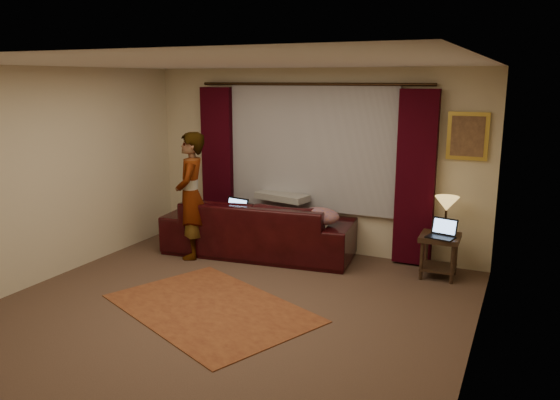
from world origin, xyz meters
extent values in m
cube|color=brown|center=(0.00, 0.00, -0.01)|extent=(5.00, 5.00, 0.01)
cube|color=silver|center=(0.00, 0.00, 2.60)|extent=(5.00, 5.00, 0.02)
cube|color=beige|center=(0.00, 2.50, 1.30)|extent=(5.00, 0.02, 2.60)
cube|color=beige|center=(0.00, -2.50, 1.30)|extent=(5.00, 0.02, 2.60)
cube|color=beige|center=(-2.50, 0.00, 1.30)|extent=(0.02, 5.00, 2.60)
cube|color=beige|center=(2.50, 0.00, 1.30)|extent=(0.02, 5.00, 2.60)
cube|color=#9D9CA4|center=(0.00, 2.44, 1.50)|extent=(2.50, 0.05, 1.80)
cube|color=black|center=(-1.50, 2.39, 1.18)|extent=(0.50, 0.14, 2.30)
cube|color=black|center=(1.50, 2.39, 1.18)|extent=(0.50, 0.14, 2.30)
cylinder|color=black|center=(0.00, 2.39, 2.38)|extent=(0.04, 0.04, 3.40)
cube|color=gold|center=(2.10, 2.47, 1.75)|extent=(0.50, 0.04, 0.60)
imported|color=black|center=(-0.57, 1.96, 0.54)|extent=(2.79, 1.46, 1.08)
cube|color=gray|center=(-0.37, 2.28, 1.07)|extent=(0.83, 0.46, 0.09)
ellipsoid|color=#895A63|center=(0.36, 1.89, 0.65)|extent=(0.55, 0.42, 0.23)
cube|color=brown|center=(-0.18, 0.00, 0.01)|extent=(2.64, 2.26, 0.01)
cube|color=black|center=(1.91, 2.05, 0.27)|extent=(0.49, 0.49, 0.55)
imported|color=gray|center=(-1.36, 1.43, 0.88)|extent=(0.68, 0.68, 1.75)
camera|label=1|loc=(2.85, -4.71, 2.45)|focal=35.00mm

